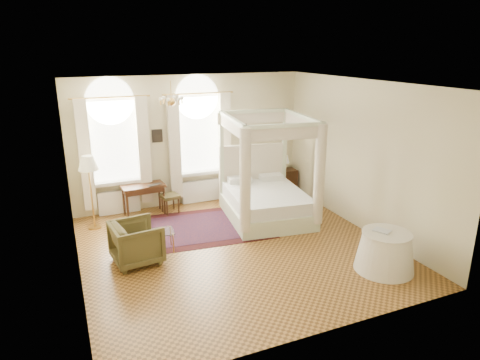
# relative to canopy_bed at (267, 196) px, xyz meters

# --- Properties ---
(ground) EXTENTS (6.00, 6.00, 0.00)m
(ground) POSITION_rel_canopy_bed_xyz_m (-1.29, -1.19, -0.56)
(ground) COLOR #9C682D
(ground) RESTS_ON ground
(room_walls) EXTENTS (6.00, 6.00, 6.00)m
(room_walls) POSITION_rel_canopy_bed_xyz_m (-1.29, -1.19, 1.42)
(room_walls) COLOR beige
(room_walls) RESTS_ON ground
(window_left) EXTENTS (1.62, 0.27, 3.29)m
(window_left) POSITION_rel_canopy_bed_xyz_m (-3.19, 1.69, 0.93)
(window_left) COLOR white
(window_left) RESTS_ON room_walls
(window_right) EXTENTS (1.62, 0.27, 3.29)m
(window_right) POSITION_rel_canopy_bed_xyz_m (-1.09, 1.69, 0.93)
(window_right) COLOR white
(window_right) RESTS_ON room_walls
(chandelier) EXTENTS (0.51, 0.45, 0.50)m
(chandelier) POSITION_rel_canopy_bed_xyz_m (-2.19, 0.01, 2.35)
(chandelier) COLOR #B2853B
(chandelier) RESTS_ON room_walls
(wall_pictures) EXTENTS (2.54, 0.03, 0.39)m
(wall_pictures) POSITION_rel_canopy_bed_xyz_m (-1.20, 1.78, 1.33)
(wall_pictures) COLOR black
(wall_pictures) RESTS_ON room_walls
(canopy_bed) EXTENTS (2.13, 2.50, 2.46)m
(canopy_bed) POSITION_rel_canopy_bed_xyz_m (0.00, 0.00, 0.00)
(canopy_bed) COLOR beige
(canopy_bed) RESTS_ON ground
(nightstand) EXTENTS (0.49, 0.45, 0.66)m
(nightstand) POSITION_rel_canopy_bed_xyz_m (1.41, 1.51, -0.23)
(nightstand) COLOR #3E2010
(nightstand) RESTS_ON ground
(nightstand_lamp) EXTENTS (0.28, 0.28, 0.41)m
(nightstand_lamp) POSITION_rel_canopy_bed_xyz_m (1.34, 1.57, 0.37)
(nightstand_lamp) COLOR #B2853B
(nightstand_lamp) RESTS_ON nightstand
(writing_desk) EXTENTS (1.05, 0.59, 0.76)m
(writing_desk) POSITION_rel_canopy_bed_xyz_m (-2.64, 1.38, 0.09)
(writing_desk) COLOR #3E2010
(writing_desk) RESTS_ON ground
(laptop) EXTENTS (0.42, 0.33, 0.03)m
(laptop) POSITION_rel_canopy_bed_xyz_m (-2.40, 1.28, 0.22)
(laptop) COLOR black
(laptop) RESTS_ON writing_desk
(stool) EXTENTS (0.46, 0.46, 0.47)m
(stool) POSITION_rel_canopy_bed_xyz_m (-2.02, 1.27, -0.17)
(stool) COLOR #463C1E
(stool) RESTS_ON ground
(armchair) EXTENTS (0.99, 0.96, 0.81)m
(armchair) POSITION_rel_canopy_bed_xyz_m (-3.24, -0.99, -0.15)
(armchair) COLOR #433B1C
(armchair) RESTS_ON ground
(coffee_table) EXTENTS (0.67, 0.50, 0.43)m
(coffee_table) POSITION_rel_canopy_bed_xyz_m (-2.77, -0.71, -0.18)
(coffee_table) COLOR white
(coffee_table) RESTS_ON ground
(floor_lamp) EXTENTS (0.44, 0.44, 1.69)m
(floor_lamp) POSITION_rel_canopy_bed_xyz_m (-3.85, 1.02, 0.88)
(floor_lamp) COLOR #B2853B
(floor_lamp) RESTS_ON ground
(oriental_rug) EXTENTS (3.17, 2.42, 0.01)m
(oriental_rug) POSITION_rel_canopy_bed_xyz_m (-1.61, 0.08, -0.55)
(oriental_rug) COLOR #380D0E
(oriental_rug) RESTS_ON ground
(side_table) EXTENTS (1.08, 1.08, 0.74)m
(side_table) POSITION_rel_canopy_bed_xyz_m (0.89, -3.07, -0.20)
(side_table) COLOR silver
(side_table) RESTS_ON ground
(book) EXTENTS (0.32, 0.36, 0.03)m
(book) POSITION_rel_canopy_bed_xyz_m (0.74, -3.04, 0.19)
(book) COLOR black
(book) RESTS_ON side_table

